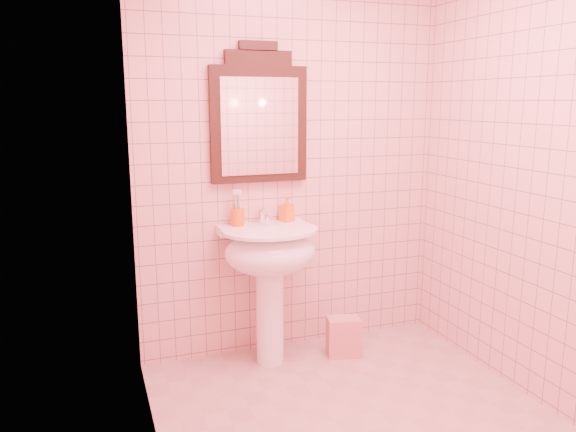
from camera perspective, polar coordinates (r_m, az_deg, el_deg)
name	(u,v)px	position (r m, az deg, el deg)	size (l,w,h in m)	color
floor	(368,430)	(3.03, 8.11, -20.70)	(2.20, 2.20, 0.00)	tan
back_wall	(292,159)	(3.59, 0.41, 5.78)	(2.00, 0.02, 2.50)	#DDA49A
pedestal_sink	(270,261)	(3.41, -1.84, -4.60)	(0.58, 0.58, 0.86)	white
faucet	(263,215)	(3.48, -2.57, 0.09)	(0.04, 0.16, 0.11)	white
mirror	(259,118)	(3.47, -2.98, 9.88)	(0.60, 0.06, 0.84)	black
toothbrush_cup	(237,217)	(3.44, -5.17, -0.09)	(0.09, 0.09, 0.20)	#D65212
soap_dispenser	(287,209)	(3.54, -0.11, 0.68)	(0.07, 0.07, 0.16)	orange
towel	(343,337)	(3.71, 5.64, -12.10)	(0.21, 0.14, 0.25)	tan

